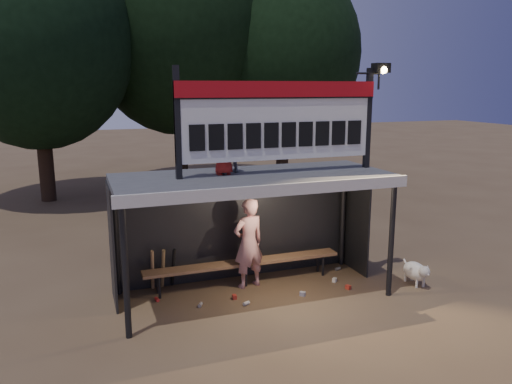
% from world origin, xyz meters
% --- Properties ---
extents(ground, '(80.00, 80.00, 0.00)m').
position_xyz_m(ground, '(0.00, 0.00, 0.00)').
color(ground, brown).
rests_on(ground, ground).
extents(player, '(0.73, 0.56, 1.79)m').
position_xyz_m(player, '(0.05, 0.40, 0.89)').
color(player, silver).
rests_on(player, ground).
extents(child_a, '(0.72, 0.67, 1.19)m').
position_xyz_m(child_a, '(-0.46, 0.27, 2.92)').
color(child_a, gray).
rests_on(child_a, dugout_shelter).
extents(child_b, '(0.45, 0.31, 0.89)m').
position_xyz_m(child_b, '(-0.51, 0.17, 2.77)').
color(child_b, maroon).
rests_on(child_b, dugout_shelter).
extents(dugout_shelter, '(5.10, 2.08, 2.32)m').
position_xyz_m(dugout_shelter, '(0.00, 0.24, 1.85)').
color(dugout_shelter, '#3F4042').
rests_on(dugout_shelter, ground).
extents(scoreboard_assembly, '(4.10, 0.27, 1.99)m').
position_xyz_m(scoreboard_assembly, '(0.56, -0.01, 3.32)').
color(scoreboard_assembly, black).
rests_on(scoreboard_assembly, dugout_shelter).
extents(bench, '(4.00, 0.35, 0.48)m').
position_xyz_m(bench, '(0.00, 0.55, 0.43)').
color(bench, '#8A6241').
rests_on(bench, ground).
extents(tree_left, '(6.46, 6.46, 9.27)m').
position_xyz_m(tree_left, '(-4.00, 10.00, 5.51)').
color(tree_left, '#301F15').
rests_on(tree_left, ground).
extents(tree_mid, '(7.22, 7.22, 10.36)m').
position_xyz_m(tree_mid, '(1.00, 11.50, 6.17)').
color(tree_mid, black).
rests_on(tree_mid, ground).
extents(tree_right, '(6.08, 6.08, 8.72)m').
position_xyz_m(tree_right, '(5.00, 10.50, 5.19)').
color(tree_right, '#312116').
rests_on(tree_right, ground).
extents(dog, '(0.36, 0.81, 0.49)m').
position_xyz_m(dog, '(3.21, -0.65, 0.28)').
color(dog, silver).
rests_on(dog, ground).
extents(bats, '(0.49, 0.33, 0.84)m').
position_xyz_m(bats, '(-1.56, 0.82, 0.43)').
color(bats, '#A4784C').
rests_on(bats, ground).
extents(litter, '(4.02, 1.09, 0.08)m').
position_xyz_m(litter, '(0.40, -0.07, 0.04)').
color(litter, '#AC291D').
rests_on(litter, ground).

